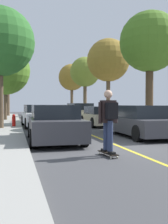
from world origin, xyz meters
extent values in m
plane|color=#424244|center=(0.00, 0.00, 0.00)|extent=(80.00, 80.00, 0.00)
cube|color=gold|center=(0.00, 4.00, 0.00)|extent=(0.12, 39.20, 0.01)
cube|color=#38383D|center=(-1.95, 1.97, 0.54)|extent=(1.93, 4.31, 0.71)
cube|color=black|center=(-1.95, 2.06, 1.14)|extent=(1.67, 2.58, 0.50)
cylinder|color=black|center=(-1.15, 0.52, 0.32)|extent=(0.24, 0.65, 0.64)
cylinder|color=black|center=(-2.84, 0.56, 0.32)|extent=(0.24, 0.65, 0.64)
cylinder|color=black|center=(-1.07, 3.38, 0.32)|extent=(0.24, 0.65, 0.64)
cylinder|color=black|center=(-2.76, 3.43, 0.32)|extent=(0.24, 0.65, 0.64)
cube|color=white|center=(-1.95, 8.87, 0.54)|extent=(1.94, 4.50, 0.73)
cube|color=black|center=(-1.96, 9.07, 1.14)|extent=(1.67, 2.84, 0.47)
cylinder|color=black|center=(-1.07, 7.38, 0.32)|extent=(0.24, 0.65, 0.64)
cylinder|color=black|center=(-2.73, 7.32, 0.32)|extent=(0.24, 0.65, 0.64)
cylinder|color=black|center=(-1.17, 10.42, 0.32)|extent=(0.24, 0.65, 0.64)
cylinder|color=black|center=(-2.84, 10.36, 0.32)|extent=(0.24, 0.65, 0.64)
cube|color=#38383D|center=(1.95, 2.61, 0.51)|extent=(1.89, 4.49, 0.65)
cube|color=black|center=(1.95, 2.57, 1.10)|extent=(1.66, 2.62, 0.54)
cylinder|color=black|center=(1.07, 4.15, 0.32)|extent=(0.22, 0.64, 0.64)
cylinder|color=black|center=(2.83, 4.16, 0.32)|extent=(0.22, 0.64, 0.64)
cylinder|color=black|center=(1.08, 1.07, 0.32)|extent=(0.22, 0.64, 0.64)
cube|color=#BCAD89|center=(1.95, 8.14, 0.49)|extent=(1.89, 4.05, 0.61)
cube|color=black|center=(1.96, 8.17, 1.03)|extent=(1.64, 2.65, 0.48)
cylinder|color=black|center=(1.16, 9.46, 0.32)|extent=(0.24, 0.65, 0.64)
cylinder|color=black|center=(2.82, 9.42, 0.32)|extent=(0.24, 0.65, 0.64)
cylinder|color=black|center=(1.09, 6.86, 0.32)|extent=(0.24, 0.65, 0.64)
cylinder|color=black|center=(2.75, 6.81, 0.32)|extent=(0.24, 0.65, 0.64)
cube|color=#BCAD89|center=(1.95, 13.88, 0.56)|extent=(1.96, 4.11, 0.75)
cube|color=black|center=(1.96, 13.69, 1.21)|extent=(1.70, 2.73, 0.55)
cylinder|color=black|center=(1.06, 15.18, 0.32)|extent=(0.24, 0.65, 0.64)
cylinder|color=black|center=(2.77, 15.23, 0.32)|extent=(0.24, 0.65, 0.64)
cylinder|color=black|center=(1.14, 12.52, 0.32)|extent=(0.24, 0.65, 0.64)
cylinder|color=black|center=(2.85, 12.58, 0.32)|extent=(0.24, 0.65, 0.64)
cube|color=#1E5B33|center=(1.95, 20.19, 0.51)|extent=(1.88, 4.62, 0.65)
cube|color=black|center=(1.95, 20.15, 1.09)|extent=(1.64, 2.97, 0.50)
cylinder|color=black|center=(1.12, 21.80, 0.32)|extent=(0.23, 0.64, 0.64)
cylinder|color=black|center=(2.83, 21.78, 0.32)|extent=(0.23, 0.64, 0.64)
cylinder|color=black|center=(1.08, 18.60, 0.32)|extent=(0.23, 0.64, 0.64)
cylinder|color=black|center=(2.79, 18.58, 0.32)|extent=(0.23, 0.64, 0.64)
cylinder|color=brown|center=(-4.13, 6.86, 1.99)|extent=(0.29, 0.29, 3.70)
sphere|color=#2D6B28|center=(-4.13, 6.86, 4.77)|extent=(3.69, 3.69, 3.69)
cylinder|color=brown|center=(-4.13, 14.40, 1.65)|extent=(0.26, 0.26, 3.03)
sphere|color=#4C7A23|center=(-4.13, 14.40, 4.18)|extent=(4.02, 4.02, 4.02)
cylinder|color=brown|center=(-4.13, 22.23, 2.06)|extent=(0.43, 0.43, 3.83)
sphere|color=olive|center=(-4.13, 22.23, 5.18)|extent=(3.55, 3.55, 3.55)
cylinder|color=#4C3823|center=(4.13, 5.75, 2.06)|extent=(0.44, 0.44, 3.84)
sphere|color=#4C7A23|center=(4.13, 5.75, 5.00)|extent=(3.46, 3.46, 3.46)
cylinder|color=brown|center=(4.13, 12.63, 2.02)|extent=(0.33, 0.33, 3.77)
sphere|color=olive|center=(4.13, 12.63, 5.05)|extent=(3.54, 3.54, 3.54)
cylinder|color=brown|center=(4.13, 20.06, 2.01)|extent=(0.38, 0.38, 3.74)
sphere|color=olive|center=(4.13, 20.06, 4.95)|extent=(3.28, 3.28, 3.28)
cylinder|color=brown|center=(4.13, 26.94, 2.18)|extent=(0.38, 0.38, 4.07)
sphere|color=olive|center=(4.13, 26.94, 5.03)|extent=(3.59, 3.59, 3.59)
cylinder|color=#B2140F|center=(-3.45, 7.75, 0.42)|extent=(0.20, 0.20, 0.55)
sphere|color=#B2140F|center=(-3.45, 7.75, 0.75)|extent=(0.18, 0.18, 0.18)
cube|color=black|center=(-0.94, -1.23, 0.09)|extent=(0.34, 0.86, 0.02)
cylinder|color=beige|center=(-1.09, -0.91, 0.03)|extent=(0.03, 0.06, 0.06)
cylinder|color=beige|center=(-0.90, -0.88, 0.03)|extent=(0.03, 0.06, 0.06)
cylinder|color=beige|center=(-0.99, -1.58, 0.03)|extent=(0.03, 0.06, 0.06)
cylinder|color=beige|center=(-0.80, -1.55, 0.03)|extent=(0.03, 0.06, 0.06)
cube|color=#99999E|center=(-0.99, -0.89, 0.07)|extent=(0.10, 0.05, 0.02)
cube|color=#99999E|center=(-0.89, -1.57, 0.07)|extent=(0.10, 0.05, 0.02)
cube|color=black|center=(-0.98, -1.01, 0.13)|extent=(0.14, 0.27, 0.06)
cube|color=black|center=(-0.91, -1.45, 0.13)|extent=(0.14, 0.27, 0.06)
cylinder|color=#283351|center=(-0.96, -1.11, 0.57)|extent=(0.17, 0.17, 0.82)
cylinder|color=#283351|center=(-0.93, -1.35, 0.57)|extent=(0.17, 0.17, 0.82)
cube|color=black|center=(-0.94, -1.23, 1.23)|extent=(0.43, 0.28, 0.61)
sphere|color=tan|center=(-0.94, -1.23, 1.70)|extent=(0.23, 0.23, 0.23)
cylinder|color=black|center=(-1.19, -1.26, 1.19)|extent=(0.10, 0.10, 0.58)
cylinder|color=black|center=(-0.70, -1.19, 1.19)|extent=(0.10, 0.10, 0.58)
cube|color=black|center=(-0.91, -1.43, 1.25)|extent=(0.32, 0.22, 0.44)
camera|label=1|loc=(-3.41, -7.98, 1.44)|focal=42.21mm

